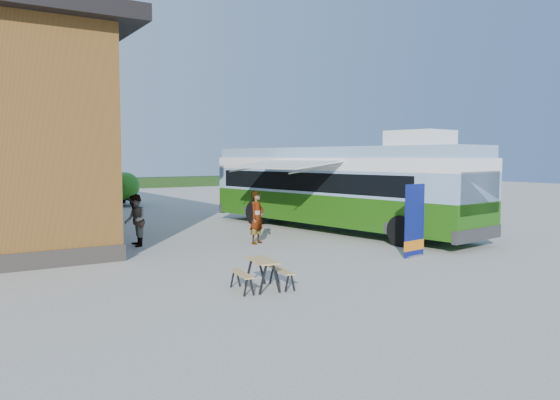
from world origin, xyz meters
TOP-DOWN VIEW (x-y plane):
  - ground at (0.00, 0.00)m, footprint 100.00×100.00m
  - hedge at (8.00, 38.00)m, footprint 40.00×3.00m
  - bus at (3.01, 1.88)m, footprint 4.70×13.43m
  - awning at (0.60, 1.93)m, footprint 3.29×4.66m
  - banner at (1.32, -4.17)m, footprint 0.98×0.28m
  - picnic_table at (-4.78, -5.25)m, footprint 1.39×1.27m
  - person_a at (-1.52, 0.69)m, footprint 0.83×0.74m
  - person_b at (-5.39, 2.39)m, footprint 0.82×0.99m
  - slurry_tanker at (-1.23, 19.49)m, footprint 1.76×5.84m

SIDE VIEW (x-z plane):
  - ground at x=0.00m, z-range 0.00..0.00m
  - hedge at x=8.00m, z-range 0.00..1.00m
  - picnic_table at x=-4.78m, z-range 0.17..0.88m
  - person_b at x=-5.39m, z-range 0.00..1.82m
  - banner at x=1.32m, z-range -0.21..2.06m
  - person_a at x=-1.52m, z-range 0.00..1.90m
  - slurry_tanker at x=-1.23m, z-range 0.16..2.32m
  - bus at x=3.01m, z-range -0.09..3.95m
  - awning at x=0.60m, z-range 2.69..3.21m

